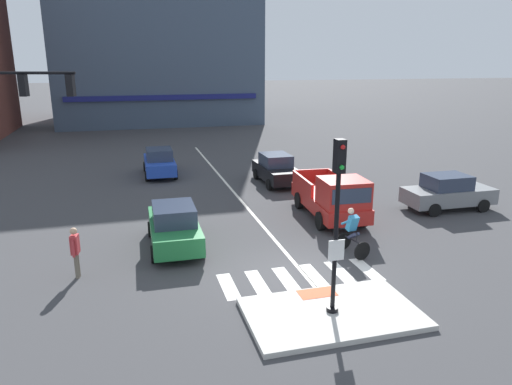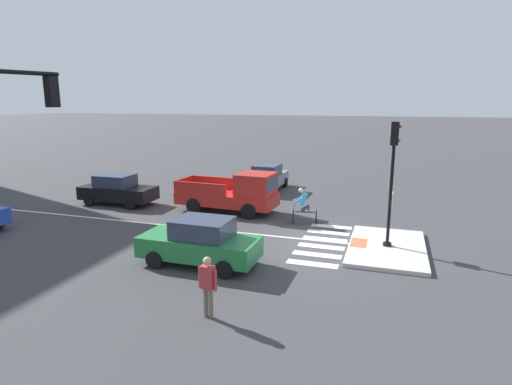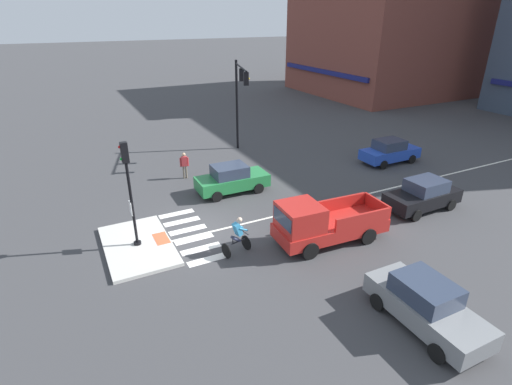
{
  "view_description": "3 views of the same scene",
  "coord_description": "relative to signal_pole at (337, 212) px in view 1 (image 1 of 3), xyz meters",
  "views": [
    {
      "loc": [
        -5.0,
        -13.17,
        6.65
      ],
      "look_at": [
        -0.55,
        3.08,
        1.96
      ],
      "focal_mm": 33.24,
      "sensor_mm": 36.0,
      "label": 1
    },
    {
      "loc": [
        -15.98,
        -2.65,
        5.53
      ],
      "look_at": [
        1.37,
        3.01,
        1.55
      ],
      "focal_mm": 29.45,
      "sensor_mm": 36.0,
      "label": 2
    },
    {
      "loc": [
        15.7,
        -4.75,
        9.42
      ],
      "look_at": [
        0.8,
        2.76,
        1.86
      ],
      "focal_mm": 27.75,
      "sensor_mm": 36.0,
      "label": 3
    }
  ],
  "objects": [
    {
      "name": "crosswalk_stripe_e",
      "position": [
        1.4,
        2.44,
        -2.96
      ],
      "size": [
        0.44,
        1.8,
        0.01
      ],
      "primitive_type": "cube",
      "color": "silver",
      "rests_on": "ground"
    },
    {
      "name": "pedestrian_at_curb_left",
      "position": [
        -6.82,
        4.34,
        -1.98
      ],
      "size": [
        0.27,
        0.54,
        1.67
      ],
      "color": "#6B6051",
      "rests_on": "ground"
    },
    {
      "name": "crosswalk_stripe_f",
      "position": [
        2.34,
        2.44,
        -2.96
      ],
      "size": [
        0.44,
        1.8,
        0.01
      ],
      "primitive_type": "cube",
      "color": "silver",
      "rests_on": "ground"
    },
    {
      "name": "car_grey_cross_right",
      "position": [
        9.09,
        7.46,
        -2.15
      ],
      "size": [
        4.11,
        1.87,
        1.64
      ],
      "color": "slate",
      "rests_on": "ground"
    },
    {
      "name": "tactile_pad_front",
      "position": [
        0.0,
        1.06,
        -2.81
      ],
      "size": [
        1.1,
        0.6,
        0.01
      ],
      "primitive_type": "cube",
      "color": "#DB5B38",
      "rests_on": "traffic_island"
    },
    {
      "name": "signal_pole",
      "position": [
        0.0,
        0.0,
        0.0
      ],
      "size": [
        0.44,
        0.38,
        4.67
      ],
      "color": "black",
      "rests_on": "traffic_island"
    },
    {
      "name": "car_blue_westbound_distant",
      "position": [
        -3.24,
        17.78,
        -2.15
      ],
      "size": [
        1.88,
        4.12,
        1.64
      ],
      "color": "#2347B7",
      "rests_on": "ground"
    },
    {
      "name": "crosswalk_stripe_d",
      "position": [
        0.47,
        2.44,
        -2.96
      ],
      "size": [
        0.44,
        1.8,
        0.01
      ],
      "primitive_type": "cube",
      "color": "silver",
      "rests_on": "ground"
    },
    {
      "name": "lane_centre_line",
      "position": [
        0.2,
        12.7,
        -2.96
      ],
      "size": [
        0.14,
        28.0,
        0.01
      ],
      "primitive_type": "cube",
      "color": "silver",
      "rests_on": "ground"
    },
    {
      "name": "car_black_eastbound_far",
      "position": [
        2.93,
        14.16,
        -2.15
      ],
      "size": [
        1.89,
        4.13,
        1.64
      ],
      "color": "black",
      "rests_on": "ground"
    },
    {
      "name": "building_corner_left",
      "position": [
        -1.14,
        47.43,
        7.91
      ],
      "size": [
        21.76,
        18.26,
        21.71
      ],
      "color": "#3D4C60",
      "rests_on": "ground"
    },
    {
      "name": "pickup_truck_red_eastbound_mid",
      "position": [
        3.32,
        7.45,
        -1.98
      ],
      "size": [
        2.28,
        5.2,
        2.08
      ],
      "color": "red",
      "rests_on": "ground"
    },
    {
      "name": "ground_plane",
      "position": [
        0.0,
        2.7,
        -2.96
      ],
      "size": [
        300.0,
        300.0,
        0.0
      ],
      "primitive_type": "plane",
      "color": "#3D3D3F"
    },
    {
      "name": "crosswalk_stripe_b",
      "position": [
        -1.4,
        2.44,
        -2.96
      ],
      "size": [
        0.44,
        1.8,
        0.01
      ],
      "primitive_type": "cube",
      "color": "silver",
      "rests_on": "ground"
    },
    {
      "name": "car_green_westbound_near",
      "position": [
        -3.57,
        6.11,
        -2.15
      ],
      "size": [
        1.89,
        4.12,
        1.64
      ],
      "color": "#237A3D",
      "rests_on": "ground"
    },
    {
      "name": "crosswalk_stripe_c",
      "position": [
        -0.47,
        2.44,
        -2.96
      ],
      "size": [
        0.44,
        1.8,
        0.01
      ],
      "primitive_type": "cube",
      "color": "silver",
      "rests_on": "ground"
    },
    {
      "name": "cyclist",
      "position": [
        2.42,
        3.76,
        -2.09
      ],
      "size": [
        0.86,
        1.2,
        1.68
      ],
      "color": "black",
      "rests_on": "ground"
    },
    {
      "name": "traffic_light_mast",
      "position": [
        -9.58,
        9.42,
        1.51
      ],
      "size": [
        4.33,
        1.41,
        6.47
      ],
      "color": "black",
      "rests_on": "ground"
    },
    {
      "name": "traffic_island",
      "position": [
        0.0,
        0.01,
        -2.88
      ],
      "size": [
        4.66,
        2.8,
        0.15
      ],
      "primitive_type": "cube",
      "color": "beige",
      "rests_on": "ground"
    },
    {
      "name": "crosswalk_stripe_a",
      "position": [
        -2.34,
        2.44,
        -2.96
      ],
      "size": [
        0.44,
        1.8,
        0.01
      ],
      "primitive_type": "cube",
      "color": "silver",
      "rests_on": "ground"
    }
  ]
}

